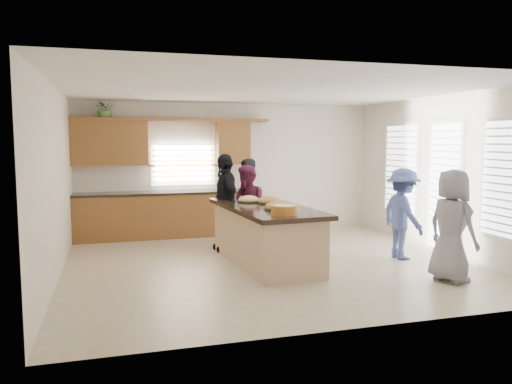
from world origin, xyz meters
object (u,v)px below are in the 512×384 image
object	(u,v)px
woman_left_back	(247,203)
woman_right_back	(403,214)
woman_left_front	(225,202)
salad_bowl	(284,209)
woman_right_front	(452,226)
woman_left_mid	(247,208)
island	(265,236)

from	to	relation	value
woman_left_back	woman_right_back	xyz separation A→B (m)	(2.30, -1.64, -0.06)
woman_left_front	woman_left_back	bearing A→B (deg)	106.66
salad_bowl	woman_right_front	xyz separation A→B (m)	(2.25, -0.74, -0.22)
salad_bowl	woman_left_mid	world-z (taller)	woman_left_mid
woman_left_back	woman_left_mid	size ratio (longest dim) A/B	1.06
woman_right_back	woman_right_front	distance (m)	1.40
woman_left_front	woman_right_front	world-z (taller)	woman_left_front
salad_bowl	woman_left_front	size ratio (longest dim) A/B	0.22
salad_bowl	woman_right_front	world-z (taller)	woman_right_front
woman_left_back	woman_left_mid	distance (m)	0.36
salad_bowl	woman_right_back	xyz separation A→B (m)	(2.35, 0.67, -0.26)
salad_bowl	woman_right_back	bearing A→B (deg)	15.80
salad_bowl	woman_left_mid	bearing A→B (deg)	90.88
island	woman_right_back	bearing A→B (deg)	-11.94
woman_left_back	woman_left_mid	xyz separation A→B (m)	(-0.08, -0.35, -0.05)
woman_left_mid	island	bearing A→B (deg)	-9.14
island	woman_right_back	world-z (taller)	woman_right_back
woman_left_back	woman_right_front	world-z (taller)	woman_left_back
woman_left_mid	woman_left_front	world-z (taller)	woman_left_front
salad_bowl	woman_right_back	distance (m)	2.46
woman_left_back	woman_left_front	size ratio (longest dim) A/B	0.94
salad_bowl	woman_right_front	distance (m)	2.38
salad_bowl	woman_left_front	distance (m)	2.18
woman_left_back	salad_bowl	bearing A→B (deg)	0.98
salad_bowl	woman_left_mid	distance (m)	1.97
woman_left_mid	woman_left_front	xyz separation A→B (m)	(-0.36, 0.18, 0.10)
island	woman_left_mid	distance (m)	1.03
woman_left_mid	woman_right_front	size ratio (longest dim) A/B	0.98
island	woman_right_back	xyz separation A→B (m)	(2.33, -0.31, 0.32)
island	woman_left_front	bearing A→B (deg)	105.37
woman_left_front	woman_right_front	size ratio (longest dim) A/B	1.10
island	woman_right_front	distance (m)	2.84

